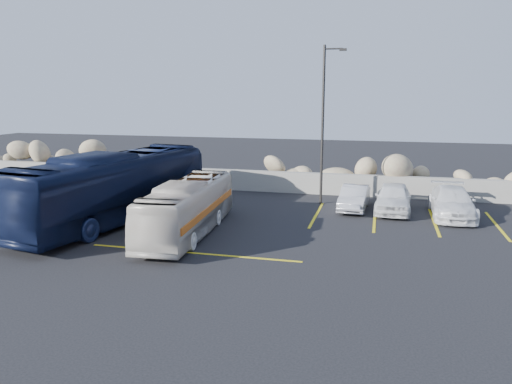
% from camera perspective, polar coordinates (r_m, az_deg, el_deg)
% --- Properties ---
extents(ground, '(90.00, 90.00, 0.00)m').
position_cam_1_polar(ground, '(17.81, -4.44, -7.42)').
color(ground, black).
rests_on(ground, ground).
extents(seawall, '(60.00, 0.40, 1.20)m').
position_cam_1_polar(seawall, '(28.94, 3.10, 1.16)').
color(seawall, gray).
rests_on(seawall, ground).
extents(riprap_pile, '(54.00, 2.80, 2.60)m').
position_cam_1_polar(riprap_pile, '(29.99, 3.55, 2.87)').
color(riprap_pile, '#9C8166').
rests_on(riprap_pile, ground).
extents(parking_lines, '(18.16, 9.36, 0.01)m').
position_cam_1_polar(parking_lines, '(22.29, 11.66, -3.73)').
color(parking_lines, gold).
rests_on(parking_lines, ground).
extents(lamppost, '(1.14, 0.18, 8.00)m').
position_cam_1_polar(lamppost, '(25.67, 7.76, 8.08)').
color(lamppost, '#292724').
rests_on(lamppost, ground).
extents(vintage_bus, '(2.31, 7.97, 2.19)m').
position_cam_1_polar(vintage_bus, '(20.50, -7.79, -1.78)').
color(vintage_bus, beige).
rests_on(vintage_bus, ground).
extents(tour_coach, '(4.53, 11.51, 3.13)m').
position_cam_1_polar(tour_coach, '(23.04, -15.92, 0.53)').
color(tour_coach, '#0F1632').
rests_on(tour_coach, ground).
extents(car_a, '(1.83, 4.18, 1.40)m').
position_cam_1_polar(car_a, '(25.02, 15.39, -0.63)').
color(car_a, white).
rests_on(car_a, ground).
extents(car_b, '(1.46, 3.64, 1.18)m').
position_cam_1_polar(car_b, '(25.10, 11.16, -0.66)').
color(car_b, '#B8B8BE').
rests_on(car_b, ground).
extents(car_c, '(1.89, 4.62, 1.34)m').
position_cam_1_polar(car_c, '(24.97, 21.50, -1.11)').
color(car_c, white).
rests_on(car_c, ground).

